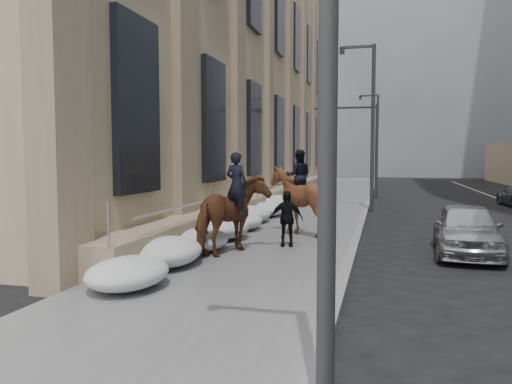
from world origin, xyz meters
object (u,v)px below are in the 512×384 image
at_px(mounted_horse_left, 232,213).
at_px(car_silver, 467,229).
at_px(mounted_horse_right, 298,198).
at_px(pedestrian, 286,218).

bearing_deg(mounted_horse_left, car_silver, -145.52).
bearing_deg(mounted_horse_left, mounted_horse_right, -91.63).
distance_m(mounted_horse_left, pedestrian, 1.87).
height_order(mounted_horse_left, car_silver, mounted_horse_left).
relative_size(pedestrian, car_silver, 0.38).
relative_size(mounted_horse_right, car_silver, 0.67).
height_order(mounted_horse_left, mounted_horse_right, mounted_horse_right).
distance_m(pedestrian, car_silver, 4.94).
bearing_deg(pedestrian, mounted_horse_left, -138.46).
xyz_separation_m(mounted_horse_left, car_silver, (6.09, 1.99, -0.50)).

